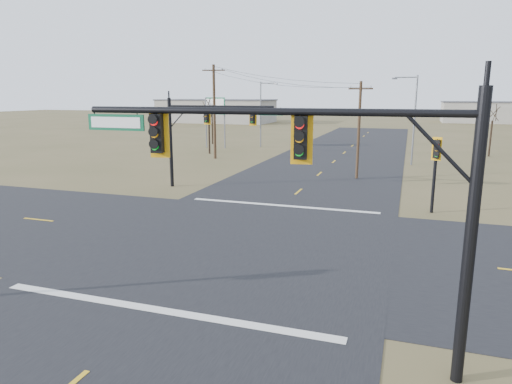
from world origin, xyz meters
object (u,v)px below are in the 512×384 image
Objects in this scene: pedestal_signal_ne at (436,158)px; bare_tree_a at (209,107)px; bare_tree_c at (493,112)px; utility_pole_near at (359,128)px; bare_tree_b at (212,104)px; streetlight_c at (262,111)px; mast_arm_far at (208,124)px; mast_arm_near at (311,165)px; highway_sign at (215,113)px; streetlight_a at (413,115)px; utility_pole_far at (214,111)px.

bare_tree_a is at bearing 158.62° from pedestal_signal_ne.
pedestal_signal_ne is at bearing -103.80° from bare_tree_c.
utility_pole_near reaches higher than bare_tree_a.
bare_tree_b is at bearing 136.33° from utility_pole_near.
bare_tree_b is (-7.88, 1.48, 0.79)m from streetlight_c.
utility_pole_near is 0.93× the size of streetlight_c.
bare_tree_c is at bearing 53.54° from mast_arm_far.
pedestal_signal_ne is 0.66× the size of bare_tree_a.
bare_tree_a is (-20.19, 38.59, 0.30)m from mast_arm_near.
bare_tree_b is at bearing 139.22° from highway_sign.
bare_tree_c is at bearing -4.22° from bare_tree_b.
mast_arm_far is 32.08m from bare_tree_b.
mast_arm_near is at bearing -52.17° from streetlight_c.
streetlight_c is (5.44, 3.02, 0.21)m from highway_sign.
bare_tree_a reaches higher than mast_arm_far.
mast_arm_far is at bearing -65.83° from bare_tree_a.
bare_tree_b is at bearing -171.92° from streetlight_c.
utility_pole_near is 10.32m from streetlight_a.
highway_sign is 0.75× the size of streetlight_a.
bare_tree_b is (-6.51, 14.01, 0.41)m from utility_pole_far.
highway_sign is 0.76× the size of streetlight_c.
streetlight_c is at bearing 66.91° from bare_tree_a.
streetlight_c reaches higher than bare_tree_c.
bare_tree_a is 1.07× the size of bare_tree_c.
utility_pole_far is (-21.62, 17.80, 1.91)m from pedestal_signal_ne.
utility_pole_far is 1.56× the size of bare_tree_c.
streetlight_a is 12.83m from bare_tree_c.
mast_arm_near reaches higher than bare_tree_b.
utility_pole_near is at bearing -19.61° from highway_sign.
utility_pole_far is at bearing -158.39° from bare_tree_c.
highway_sign is at bearing 139.72° from utility_pole_near.
pedestal_signal_ne is 37.52m from highway_sign.
highway_sign is at bearing 151.43° from streetlight_a.
mast_arm_near is 2.30× the size of pedestal_signal_ne.
bare_tree_c is at bearing 56.36° from utility_pole_near.
mast_arm_near is 39.12m from utility_pole_far.
utility_pole_far is 12.62m from streetlight_c.
highway_sign is (-21.89, 44.34, -0.53)m from mast_arm_near.
mast_arm_near reaches higher than highway_sign.
utility_pole_far reaches higher than bare_tree_b.
mast_arm_near is 17.55m from pedestal_signal_ne.
bare_tree_a is at bearing 164.06° from streetlight_a.
highway_sign is 0.96× the size of bare_tree_a.
streetlight_c is at bearing 139.42° from streetlight_a.
bare_tree_a is 11.06m from bare_tree_b.
mast_arm_far is 1.96× the size of pedestal_signal_ne.
pedestal_signal_ne is at bearing 67.97° from mast_arm_near.
streetlight_a is at bearing -4.92° from bare_tree_a.
pedestal_signal_ne is 0.52× the size of streetlight_a.
utility_pole_near is at bearing -123.64° from bare_tree_c.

